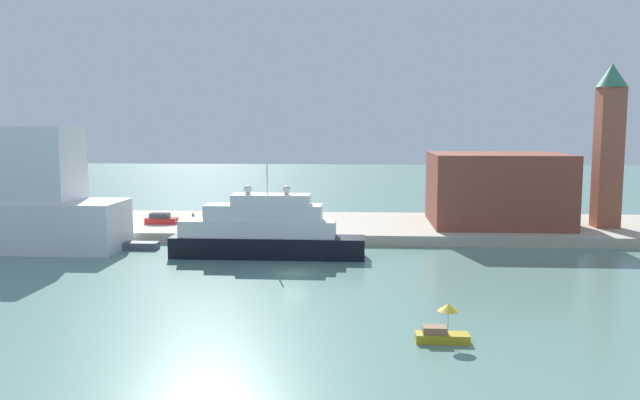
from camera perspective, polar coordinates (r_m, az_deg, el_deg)
The scene contains 10 objects.
ground at distance 68.55m, azimuth -2.33°, elevation -6.57°, with size 400.00×400.00×0.00m, color slate.
quay_dock at distance 95.32m, azimuth -0.55°, elevation -2.41°, with size 110.00×23.01×1.41m, color #B7AD99.
large_yacht at distance 76.47m, azimuth -5.00°, elevation -2.88°, with size 23.26×4.21×11.32m.
small_motorboat at distance 47.86m, azimuth 10.93°, elevation -11.34°, with size 3.86×1.56×2.90m.
work_barge at distance 84.94m, azimuth -16.20°, elevation -3.95°, with size 5.74×1.89×0.91m, color #595966.
harbor_building at distance 96.15m, azimuth 15.58°, elevation 0.96°, with size 18.99×15.98×10.37m, color brown.
bell_tower at distance 98.21m, azimuth 24.51°, elevation 4.93°, with size 4.23×4.23×22.97m.
parked_car at distance 96.36m, azimuth -14.09°, elevation -1.69°, with size 4.54×1.88×1.56m.
person_figure at distance 95.56m, azimuth -11.32°, elevation -1.64°, with size 0.36×0.36×1.60m.
mooring_bollard at distance 85.24m, azimuth -1.01°, elevation -2.70°, with size 0.44×0.44×0.87m, color black.
Camera 1 is at (7.26, -66.36, 15.58)m, focal length 35.64 mm.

